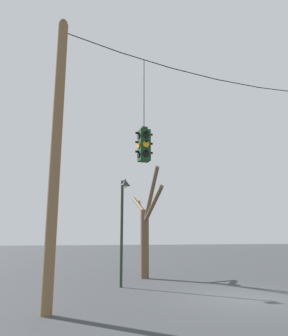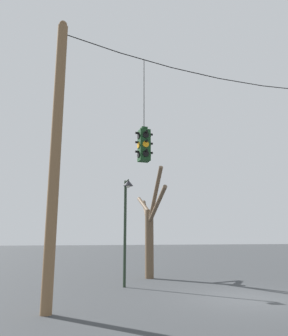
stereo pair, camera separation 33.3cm
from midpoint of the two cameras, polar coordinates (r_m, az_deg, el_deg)
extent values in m
plane|color=#383A3D|center=(12.25, 16.78, -20.94)|extent=(200.00, 200.00, 0.00)
cylinder|color=brown|center=(9.77, -16.12, 1.99)|extent=(0.31, 0.31, 8.55)
sphere|color=brown|center=(11.60, -14.74, 23.25)|extent=(0.25, 0.25, 0.25)
cylinder|color=black|center=(11.42, -9.91, 20.76)|extent=(1.87, 0.03, 0.35)
cylinder|color=black|center=(11.67, -0.45, 18.23)|extent=(1.87, 0.03, 0.24)
cylinder|color=black|center=(12.26, 8.11, 15.90)|extent=(1.86, 0.03, 0.14)
cylinder|color=black|center=(13.14, 15.53, 13.96)|extent=(1.86, 0.03, 0.03)
cylinder|color=black|center=(14.25, 21.79, 12.51)|extent=(1.86, 0.03, 0.14)
cube|color=#143819|center=(10.44, -0.92, 3.92)|extent=(0.34, 0.34, 1.03)
cube|color=#143819|center=(10.61, -0.91, 6.84)|extent=(0.19, 0.19, 0.10)
cylinder|color=black|center=(11.08, -0.88, 12.95)|extent=(0.02, 0.02, 2.40)
cylinder|color=black|center=(10.36, -0.57, 5.82)|extent=(0.20, 0.03, 0.20)
cylinder|color=black|center=(10.35, -0.49, 6.36)|extent=(0.07, 0.12, 0.07)
cylinder|color=orange|center=(10.27, -0.58, 4.19)|extent=(0.20, 0.03, 0.20)
cylinder|color=black|center=(10.26, -0.49, 4.74)|extent=(0.07, 0.12, 0.07)
cylinder|color=black|center=(10.19, -0.58, 2.53)|extent=(0.20, 0.03, 0.20)
cylinder|color=black|center=(10.17, -0.50, 3.08)|extent=(0.07, 0.12, 0.07)
cylinder|color=black|center=(10.70, -1.24, 5.24)|extent=(0.20, 0.03, 0.20)
cylinder|color=black|center=(10.76, -1.31, 5.63)|extent=(0.07, 0.12, 0.07)
cylinder|color=orange|center=(10.61, -1.25, 3.65)|extent=(0.20, 0.03, 0.20)
cylinder|color=black|center=(10.67, -1.32, 4.06)|extent=(0.07, 0.12, 0.07)
cylinder|color=black|center=(10.53, -1.25, 2.04)|extent=(0.20, 0.03, 0.20)
cylinder|color=black|center=(10.59, -1.33, 2.46)|extent=(0.07, 0.12, 0.07)
cylinder|color=black|center=(10.47, -1.87, 5.63)|extent=(0.03, 0.20, 0.20)
cylinder|color=black|center=(10.49, -2.10, 6.12)|extent=(0.12, 0.07, 0.07)
cylinder|color=orange|center=(10.38, -1.88, 4.01)|extent=(0.03, 0.20, 0.20)
cylinder|color=black|center=(10.39, -2.12, 4.51)|extent=(0.12, 0.07, 0.07)
cylinder|color=black|center=(10.30, -1.90, 2.37)|extent=(0.03, 0.20, 0.20)
cylinder|color=black|center=(10.31, -2.13, 2.87)|extent=(0.12, 0.07, 0.07)
cylinder|color=black|center=(10.59, 0.04, 5.42)|extent=(0.03, 0.20, 0.20)
cylinder|color=black|center=(10.63, 0.27, 5.86)|extent=(0.12, 0.07, 0.07)
cylinder|color=orange|center=(10.50, 0.04, 3.82)|extent=(0.03, 0.20, 0.20)
cylinder|color=black|center=(10.54, 0.27, 4.27)|extent=(0.12, 0.07, 0.07)
cylinder|color=black|center=(10.42, 0.04, 2.19)|extent=(0.03, 0.20, 0.20)
cylinder|color=black|center=(10.46, 0.27, 2.65)|extent=(0.12, 0.07, 0.07)
cylinder|color=#233323|center=(14.26, -4.59, -11.08)|extent=(0.12, 0.12, 4.47)
cylinder|color=#233323|center=(14.25, -4.20, -2.24)|extent=(0.07, 0.46, 0.07)
cone|color=#232328|center=(14.01, -3.95, -2.59)|extent=(0.42, 0.42, 0.25)
sphere|color=silver|center=(13.99, -3.96, -3.10)|extent=(0.19, 0.19, 0.19)
cylinder|color=brown|center=(17.35, -0.46, -13.00)|extent=(0.44, 0.44, 3.46)
cylinder|color=brown|center=(18.44, -1.43, -6.49)|extent=(0.28, 2.19, 1.17)
cylinder|color=brown|center=(16.46, 0.60, -4.97)|extent=(0.33, 2.28, 2.73)
cylinder|color=brown|center=(16.23, 0.92, -6.56)|extent=(0.28, 2.62, 1.71)
cylinder|color=brown|center=(18.45, -0.98, -8.08)|extent=(0.60, 2.26, 1.80)
camera|label=1|loc=(0.17, -90.93, 0.20)|focal=35.00mm
camera|label=2|loc=(0.17, 89.07, -0.20)|focal=35.00mm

